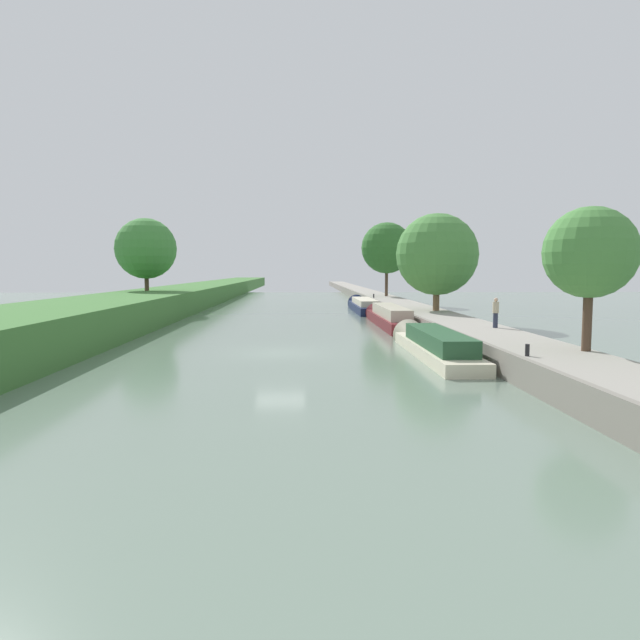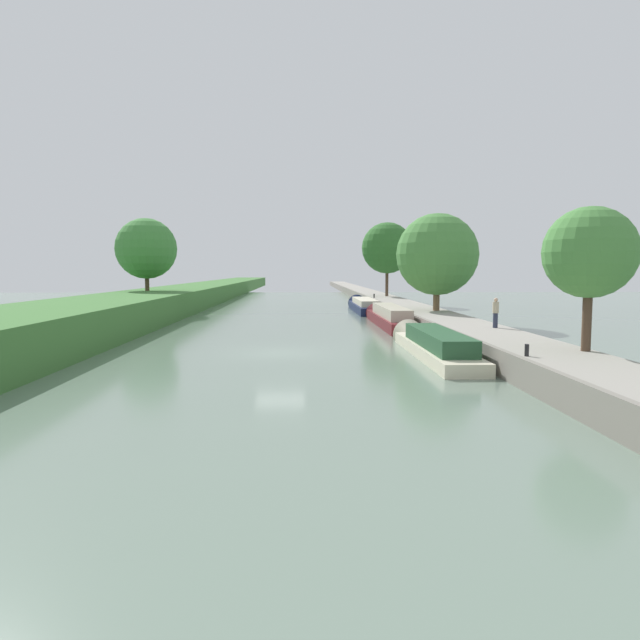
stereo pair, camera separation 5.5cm
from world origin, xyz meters
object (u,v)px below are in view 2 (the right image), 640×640
Objects in this scene: narrowboat_navy at (363,306)px; mooring_bollard_far at (374,296)px; narrowboat_maroon at (388,317)px; mooring_bollard_near at (527,350)px; narrowboat_cream at (432,344)px; person_walking at (496,312)px.

narrowboat_navy is 6.60m from mooring_bollard_far.
narrowboat_maroon is at bearing -94.37° from mooring_bollard_far.
mooring_bollard_near and mooring_bollard_far have the same top height.
person_walking reaches higher than narrowboat_cream.
narrowboat_maroon is 9.04× the size of person_walking.
narrowboat_maroon is at bearing 107.79° from person_walking.
narrowboat_navy is at bearing 90.97° from narrowboat_maroon.
narrowboat_navy is 33.15× the size of mooring_bollard_near.
narrowboat_navy is at bearing -107.00° from mooring_bollard_far.
narrowboat_cream is at bearing -90.52° from narrowboat_maroon.
mooring_bollard_near is (1.92, -38.21, 0.73)m from narrowboat_navy.
narrowboat_cream is 15.19m from narrowboat_maroon.
person_walking is (4.01, -12.51, 1.29)m from narrowboat_maroon.
person_walking is at bearing -86.06° from mooring_bollard_far.
narrowboat_maroon reaches higher than narrowboat_cream.
mooring_bollard_near is 1.00× the size of mooring_bollard_far.
narrowboat_maroon is 22.85m from mooring_bollard_near.
mooring_bollard_near reaches higher than narrowboat_cream.
person_walking reaches higher than mooring_bollard_near.
narrowboat_navy is 38.26m from mooring_bollard_near.
narrowboat_navy reaches higher than narrowboat_cream.
narrowboat_maroon reaches higher than narrowboat_navy.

